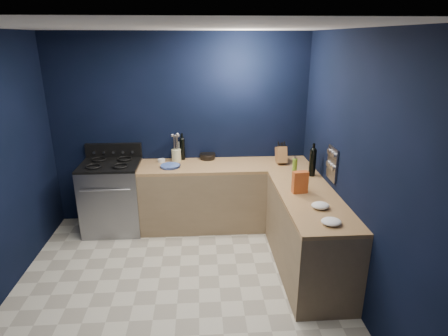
{
  "coord_description": "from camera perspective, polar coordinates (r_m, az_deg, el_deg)",
  "views": [
    {
      "loc": [
        0.26,
        -3.34,
        2.52
      ],
      "look_at": [
        0.55,
        1.0,
        1.0
      ],
      "focal_mm": 30.12,
      "sensor_mm": 36.0,
      "label": 1
    }
  ],
  "objects": [
    {
      "name": "plate_stack",
      "position": [
        4.99,
        -8.19,
        0.3
      ],
      "size": [
        0.29,
        0.29,
        0.03
      ],
      "primitive_type": "cylinder",
      "rotation": [
        0.0,
        0.0,
        0.16
      ],
      "color": "#324497",
      "rests_on": "top_back"
    },
    {
      "name": "oil_bottle",
      "position": [
        4.6,
        10.66,
        -0.09
      ],
      "size": [
        0.06,
        0.06,
        0.24
      ],
      "primitive_type": "cylinder",
      "rotation": [
        0.0,
        0.0,
        0.16
      ],
      "color": "olive",
      "rests_on": "top_right"
    },
    {
      "name": "spice_jar_near",
      "position": [
        4.47,
        11.6,
        -1.74
      ],
      "size": [
        0.05,
        0.05,
        0.1
      ],
      "primitive_type": "cylinder",
      "rotation": [
        0.0,
        0.0,
        -0.24
      ],
      "color": "olive",
      "rests_on": "top_right"
    },
    {
      "name": "lemon_basket",
      "position": [
        5.27,
        -2.52,
        1.82
      ],
      "size": [
        0.23,
        0.23,
        0.08
      ],
      "primitive_type": "cylinder",
      "rotation": [
        0.0,
        0.0,
        -0.1
      ],
      "color": "black",
      "rests_on": "top_back"
    },
    {
      "name": "top_right",
      "position": [
        4.15,
        13.01,
        -4.56
      ],
      "size": [
        0.63,
        1.67,
        0.04
      ],
      "primitive_type": "cube",
      "color": "brown",
      "rests_on": "cab_right"
    },
    {
      "name": "backguard",
      "position": [
        5.4,
        -16.4,
        2.57
      ],
      "size": [
        0.76,
        0.06,
        0.2
      ],
      "primitive_type": "cube",
      "color": "black",
      "rests_on": "gas_range"
    },
    {
      "name": "cab_back",
      "position": [
        5.22,
        0.23,
        -4.32
      ],
      "size": [
        2.3,
        0.63,
        0.86
      ],
      "primitive_type": "cube",
      "color": "#856C4E",
      "rests_on": "floor"
    },
    {
      "name": "cab_right",
      "position": [
        4.34,
        12.56,
        -10.0
      ],
      "size": [
        0.63,
        1.67,
        0.86
      ],
      "primitive_type": "cube",
      "color": "#856C4E",
      "rests_on": "floor"
    },
    {
      "name": "knife_block",
      "position": [
        5.14,
        8.66,
        1.97
      ],
      "size": [
        0.13,
        0.27,
        0.27
      ],
      "primitive_type": "cube",
      "rotation": [
        -0.31,
        0.0,
        0.03
      ],
      "color": "brown",
      "rests_on": "top_back"
    },
    {
      "name": "spice_jar_far",
      "position": [
        4.35,
        11.62,
        -2.46
      ],
      "size": [
        0.05,
        0.05,
        0.08
      ],
      "primitive_type": "cylinder",
      "rotation": [
        0.0,
        0.0,
        -0.28
      ],
      "color": "olive",
      "rests_on": "top_right"
    },
    {
      "name": "oven_door",
      "position": [
        5.05,
        -17.19,
        -5.88
      ],
      "size": [
        0.59,
        0.02,
        0.42
      ],
      "primitive_type": "cube",
      "color": "black",
      "rests_on": "gas_range"
    },
    {
      "name": "crouton_bag",
      "position": [
        4.18,
        11.46,
        -2.13
      ],
      "size": [
        0.18,
        0.1,
        0.24
      ],
      "primitive_type": "cube",
      "rotation": [
        0.0,
        0.0,
        0.14
      ],
      "color": "#AE1216",
      "rests_on": "top_right"
    },
    {
      "name": "towel_front",
      "position": [
        3.88,
        14.42,
        -5.54
      ],
      "size": [
        0.22,
        0.2,
        0.06
      ],
      "primitive_type": "ellipsoid",
      "rotation": [
        0.0,
        0.0,
        -0.28
      ],
      "color": "white",
      "rests_on": "top_right"
    },
    {
      "name": "wall_outlet",
      "position": [
        5.28,
        -6.5,
        3.33
      ],
      "size": [
        0.09,
        0.02,
        0.13
      ],
      "primitive_type": "cube",
      "color": "white",
      "rests_on": "wall_back"
    },
    {
      "name": "floor",
      "position": [
        4.2,
        -6.95,
        -17.97
      ],
      "size": [
        3.5,
        3.5,
        0.02
      ],
      "primitive_type": "cube",
      "color": "beige",
      "rests_on": "ground"
    },
    {
      "name": "cooktop",
      "position": [
        5.16,
        -16.97,
        0.5
      ],
      "size": [
        0.76,
        0.66,
        0.03
      ],
      "primitive_type": "cube",
      "color": "black",
      "rests_on": "gas_range"
    },
    {
      "name": "wall_back",
      "position": [
        5.25,
        -6.58,
        5.7
      ],
      "size": [
        3.5,
        0.02,
        2.6
      ],
      "primitive_type": "cube",
      "color": "black",
      "rests_on": "ground"
    },
    {
      "name": "wine_bottle_right",
      "position": [
        4.71,
        13.29,
        0.77
      ],
      "size": [
        0.11,
        0.11,
        0.33
      ],
      "primitive_type": "cylinder",
      "rotation": [
        0.0,
        0.0,
        0.37
      ],
      "color": "black",
      "rests_on": "top_right"
    },
    {
      "name": "gas_range",
      "position": [
        5.32,
        -16.47,
        -4.35
      ],
      "size": [
        0.76,
        0.66,
        0.92
      ],
      "primitive_type": "cube",
      "color": "gray",
      "rests_on": "floor"
    },
    {
      "name": "wall_right",
      "position": [
        3.86,
        19.28,
        -0.3
      ],
      "size": [
        0.02,
        3.5,
        2.6
      ],
      "primitive_type": "cube",
      "color": "black",
      "rests_on": "ground"
    },
    {
      "name": "spice_panel",
      "position": [
        4.37,
        16.11,
        0.62
      ],
      "size": [
        0.02,
        0.28,
        0.38
      ],
      "primitive_type": "cube",
      "color": "gray",
      "rests_on": "wall_right"
    },
    {
      "name": "ramekin",
      "position": [
        5.22,
        -9.46,
        1.14
      ],
      "size": [
        0.12,
        0.12,
        0.04
      ],
      "primitive_type": "cylinder",
      "rotation": [
        0.0,
        0.0,
        0.2
      ],
      "color": "white",
      "rests_on": "top_back"
    },
    {
      "name": "towel_end",
      "position": [
        3.6,
        15.97,
        -7.83
      ],
      "size": [
        0.22,
        0.2,
        0.06
      ],
      "primitive_type": "ellipsoid",
      "rotation": [
        0.0,
        0.0,
        0.21
      ],
      "color": "white",
      "rests_on": "top_right"
    },
    {
      "name": "top_back",
      "position": [
        5.06,
        0.24,
        0.35
      ],
      "size": [
        2.3,
        0.63,
        0.04
      ],
      "primitive_type": "cube",
      "color": "brown",
      "rests_on": "cab_back"
    },
    {
      "name": "ceiling",
      "position": [
        3.35,
        -8.86,
        20.59
      ],
      "size": [
        3.5,
        3.5,
        0.02
      ],
      "primitive_type": "cube",
      "color": "silver",
      "rests_on": "ground"
    },
    {
      "name": "wall_front",
      "position": [
        2.01,
        -11.08,
        -18.48
      ],
      "size": [
        3.5,
        0.02,
        2.6
      ],
      "primitive_type": "cube",
      "color": "black",
      "rests_on": "ground"
    },
    {
      "name": "utensil_crock",
      "position": [
        5.21,
        -7.25,
        1.94
      ],
      "size": [
        0.14,
        0.14,
        0.16
      ],
      "primitive_type": "cylinder",
      "rotation": [
        0.0,
        0.0,
        0.08
      ],
      "color": "beige",
      "rests_on": "top_back"
    },
    {
      "name": "wine_bottle_back",
      "position": [
        5.25,
        -6.34,
        2.84
      ],
      "size": [
        0.08,
        0.08,
        0.29
      ],
      "primitive_type": "cylinder",
      "rotation": [
        0.0,
        0.0,
        -0.04
      ],
      "color": "black",
      "rests_on": "top_back"
    }
  ]
}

